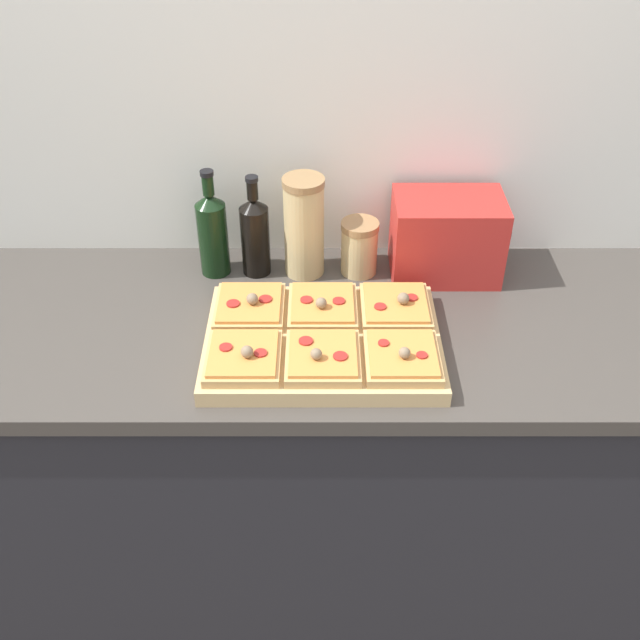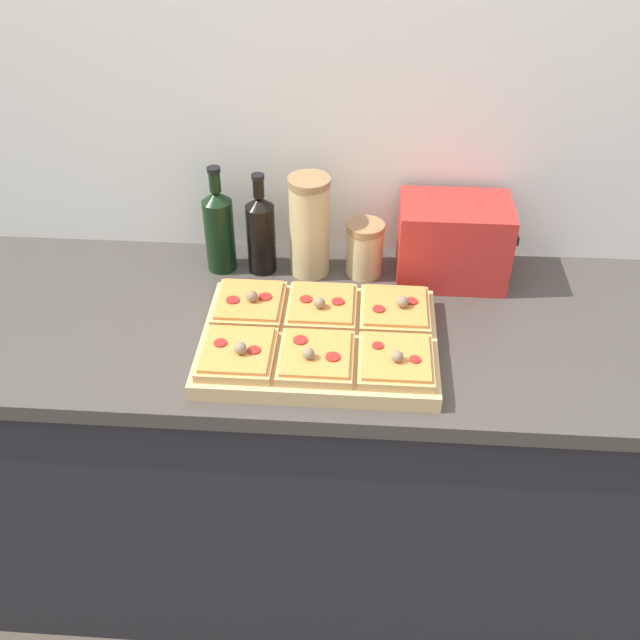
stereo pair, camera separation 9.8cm
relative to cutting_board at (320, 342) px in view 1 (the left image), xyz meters
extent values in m
cube|color=silver|center=(-0.07, 0.46, 0.32)|extent=(6.00, 0.06, 2.50)
cube|color=#232328|center=(-0.07, 0.10, -0.49)|extent=(2.60, 0.64, 0.87)
cube|color=#423D38|center=(-0.07, 0.10, -0.04)|extent=(2.63, 0.67, 0.04)
cube|color=tan|center=(0.00, 0.00, 0.00)|extent=(0.52, 0.38, 0.04)
cube|color=tan|center=(-0.17, 0.09, 0.03)|extent=(0.16, 0.17, 0.02)
cube|color=#D6843D|center=(-0.17, 0.09, 0.04)|extent=(0.14, 0.15, 0.01)
cylinder|color=maroon|center=(-0.20, 0.08, 0.05)|extent=(0.03, 0.03, 0.00)
cylinder|color=maroon|center=(-0.13, 0.10, 0.05)|extent=(0.03, 0.03, 0.00)
sphere|color=#7F6B51|center=(-0.16, 0.08, 0.06)|extent=(0.03, 0.03, 0.03)
cube|color=tan|center=(0.00, 0.09, 0.03)|extent=(0.16, 0.17, 0.02)
cube|color=#D6843D|center=(0.00, 0.09, 0.04)|extent=(0.14, 0.15, 0.01)
cylinder|color=maroon|center=(-0.04, 0.09, 0.05)|extent=(0.03, 0.03, 0.00)
cylinder|color=maroon|center=(0.04, 0.09, 0.05)|extent=(0.03, 0.03, 0.00)
sphere|color=#7F6B51|center=(0.00, 0.07, 0.06)|extent=(0.03, 0.03, 0.03)
cube|color=tan|center=(0.17, 0.09, 0.03)|extent=(0.16, 0.17, 0.02)
cube|color=#D6843D|center=(0.17, 0.09, 0.04)|extent=(0.14, 0.15, 0.01)
cylinder|color=maroon|center=(0.13, 0.07, 0.05)|extent=(0.03, 0.03, 0.00)
cylinder|color=maroon|center=(0.21, 0.10, 0.05)|extent=(0.03, 0.03, 0.00)
sphere|color=#7F6B51|center=(0.18, 0.08, 0.06)|extent=(0.03, 0.03, 0.03)
cube|color=tan|center=(-0.17, -0.09, 0.03)|extent=(0.16, 0.17, 0.02)
cube|color=#D6843D|center=(-0.17, -0.09, 0.04)|extent=(0.14, 0.15, 0.01)
cylinder|color=maroon|center=(-0.21, -0.08, 0.05)|extent=(0.03, 0.03, 0.00)
cylinder|color=maroon|center=(-0.13, -0.10, 0.05)|extent=(0.03, 0.03, 0.00)
sphere|color=#7F6B51|center=(-0.16, -0.11, 0.06)|extent=(0.03, 0.03, 0.03)
cube|color=tan|center=(0.00, -0.09, 0.03)|extent=(0.16, 0.17, 0.02)
cube|color=#D6843D|center=(0.00, -0.09, 0.04)|extent=(0.14, 0.15, 0.01)
cylinder|color=maroon|center=(-0.04, -0.06, 0.05)|extent=(0.03, 0.03, 0.00)
cylinder|color=maroon|center=(0.04, -0.11, 0.05)|extent=(0.03, 0.03, 0.00)
sphere|color=#7F6B51|center=(-0.01, -0.11, 0.06)|extent=(0.02, 0.02, 0.02)
cube|color=tan|center=(0.17, -0.09, 0.03)|extent=(0.16, 0.17, 0.02)
cube|color=#D6843D|center=(0.17, -0.09, 0.04)|extent=(0.14, 0.15, 0.01)
cylinder|color=maroon|center=(0.13, -0.06, 0.05)|extent=(0.02, 0.02, 0.00)
cylinder|color=maroon|center=(0.21, -0.10, 0.05)|extent=(0.02, 0.02, 0.00)
sphere|color=#7F6B51|center=(0.17, -0.11, 0.06)|extent=(0.03, 0.03, 0.03)
cylinder|color=black|center=(-0.27, 0.31, 0.08)|extent=(0.08, 0.08, 0.19)
cone|color=black|center=(-0.27, 0.31, 0.19)|extent=(0.08, 0.08, 0.03)
cylinder|color=black|center=(-0.27, 0.31, 0.23)|extent=(0.03, 0.03, 0.05)
cylinder|color=black|center=(-0.27, 0.31, 0.26)|extent=(0.03, 0.03, 0.01)
cylinder|color=black|center=(-0.17, 0.31, 0.07)|extent=(0.07, 0.07, 0.18)
cone|color=black|center=(-0.17, 0.31, 0.18)|extent=(0.07, 0.07, 0.03)
cylinder|color=black|center=(-0.17, 0.31, 0.21)|extent=(0.03, 0.03, 0.05)
cylinder|color=black|center=(-0.17, 0.31, 0.24)|extent=(0.03, 0.03, 0.01)
cylinder|color=tan|center=(-0.05, 0.31, 0.10)|extent=(0.10, 0.10, 0.25)
cylinder|color=#937047|center=(-0.05, 0.31, 0.24)|extent=(0.10, 0.10, 0.02)
cylinder|color=tan|center=(0.09, 0.31, 0.04)|extent=(0.09, 0.09, 0.13)
cylinder|color=#937047|center=(0.09, 0.31, 0.12)|extent=(0.10, 0.10, 0.02)
cube|color=red|center=(0.31, 0.31, 0.09)|extent=(0.27, 0.18, 0.21)
cube|color=black|center=(0.31, 0.23, 0.15)|extent=(0.22, 0.01, 0.06)
cube|color=black|center=(0.46, 0.31, 0.10)|extent=(0.02, 0.02, 0.02)
camera|label=1|loc=(-0.01, -1.30, 1.06)|focal=42.00mm
camera|label=2|loc=(0.09, -1.30, 1.06)|focal=42.00mm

